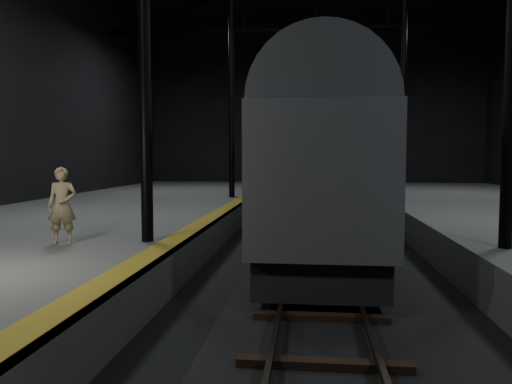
# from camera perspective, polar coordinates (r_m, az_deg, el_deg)

# --- Properties ---
(ground) EXTENTS (44.00, 44.00, 0.00)m
(ground) POSITION_cam_1_polar(r_m,az_deg,el_deg) (14.95, 6.95, -7.06)
(ground) COLOR black
(ground) RESTS_ON ground
(platform_left) EXTENTS (9.00, 43.80, 1.00)m
(platform_left) POSITION_cam_1_polar(r_m,az_deg,el_deg) (16.55, -20.05, -4.43)
(platform_left) COLOR #595956
(platform_left) RESTS_ON ground
(tactile_strip) EXTENTS (0.50, 43.80, 0.01)m
(tactile_strip) POSITION_cam_1_polar(r_m,az_deg,el_deg) (15.10, -5.46, -3.07)
(tactile_strip) COLOR olive
(tactile_strip) RESTS_ON platform_left
(track) EXTENTS (2.40, 43.00, 0.24)m
(track) POSITION_cam_1_polar(r_m,az_deg,el_deg) (14.94, 6.95, -6.80)
(track) COLOR #3F3328
(track) RESTS_ON ground
(train) EXTENTS (2.88, 19.23, 5.14)m
(train) POSITION_cam_1_polar(r_m,az_deg,el_deg) (18.23, 6.89, 4.02)
(train) COLOR #A3A6AB
(train) RESTS_ON ground
(woman) EXTENTS (0.68, 0.52, 1.66)m
(woman) POSITION_cam_1_polar(r_m,az_deg,el_deg) (11.50, -21.27, -1.45)
(woman) COLOR tan
(woman) RESTS_ON platform_left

